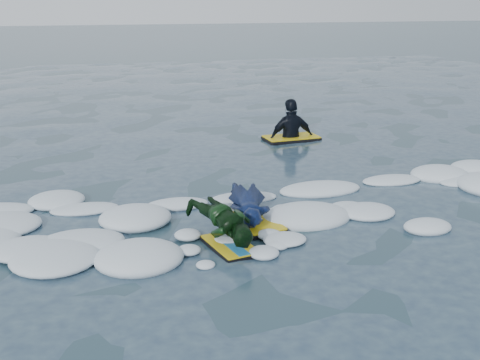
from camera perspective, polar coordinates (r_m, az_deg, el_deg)
name	(u,v)px	position (r m, az deg, el deg)	size (l,w,h in m)	color
ground	(278,235)	(7.65, 3.60, -5.25)	(120.00, 120.00, 0.00)	#172E37
foam_band	(255,209)	(8.57, 1.43, -2.72)	(12.00, 3.10, 0.30)	white
prone_woman_unit	(249,206)	(8.10, 0.88, -2.46)	(0.80, 1.55, 0.38)	black
prone_child_unit	(226,224)	(7.32, -1.31, -4.18)	(0.83, 1.33, 0.48)	black
waiting_rider_unit	(291,140)	(12.68, 4.88, 3.84)	(1.20, 0.72, 1.73)	black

